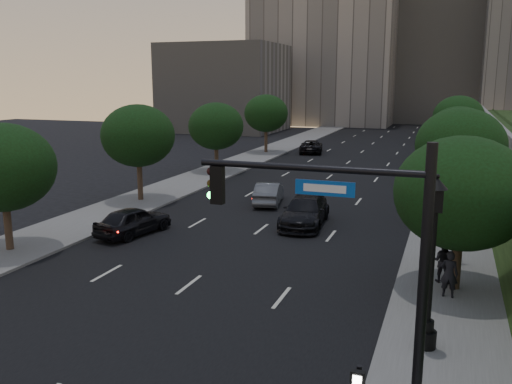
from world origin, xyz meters
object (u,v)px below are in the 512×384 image
at_px(street_lamp, 431,271).
at_px(pedestrian_c, 457,244).
at_px(traffic_signal_mast, 374,284).
at_px(sedan_far_right, 414,167).
at_px(sedan_far_left, 311,147).
at_px(sedan_near_right, 305,211).
at_px(pedestrian_b, 443,261).
at_px(sedan_mid_left, 269,193).
at_px(pedestrian_a, 449,274).
at_px(sedan_near_left, 133,221).

relative_size(street_lamp, pedestrian_c, 3.16).
relative_size(traffic_signal_mast, sedan_far_right, 1.71).
bearing_deg(sedan_far_right, sedan_far_left, 131.78).
bearing_deg(sedan_near_right, pedestrian_b, -47.38).
distance_m(sedan_mid_left, pedestrian_b, 16.42).
relative_size(traffic_signal_mast, sedan_mid_left, 1.53).
distance_m(sedan_near_right, sedan_far_right, 20.36).
xyz_separation_m(sedan_far_right, pedestrian_c, (3.49, -24.35, 0.34)).
bearing_deg(sedan_mid_left, street_lamp, 111.11).
bearing_deg(sedan_far_right, sedan_near_right, -108.89).
bearing_deg(sedan_far_left, pedestrian_a, 99.40).
distance_m(sedan_near_left, sedan_mid_left, 10.67).
bearing_deg(sedan_far_left, sedan_far_right, 125.36).
distance_m(sedan_far_left, sedan_near_right, 32.08).
xyz_separation_m(sedan_mid_left, sedan_far_right, (8.50, 15.24, -0.05)).
height_order(traffic_signal_mast, pedestrian_a, traffic_signal_mast).
xyz_separation_m(street_lamp, sedan_far_right, (-2.63, 33.07, -1.94)).
bearing_deg(sedan_near_left, pedestrian_a, 179.49).
relative_size(street_lamp, pedestrian_b, 3.12).
bearing_deg(pedestrian_a, sedan_near_left, -8.64).
bearing_deg(sedan_far_right, pedestrian_a, -88.94).
height_order(sedan_near_left, pedestrian_c, pedestrian_c).
bearing_deg(sedan_near_left, pedestrian_c, -165.81).
relative_size(sedan_mid_left, pedestrian_c, 2.58).
xyz_separation_m(traffic_signal_mast, street_lamp, (1.16, 4.34, -1.04)).
bearing_deg(sedan_far_right, traffic_signal_mast, -93.08).
distance_m(sedan_near_right, pedestrian_a, 11.88).
height_order(street_lamp, pedestrian_c, street_lamp).
relative_size(sedan_near_right, pedestrian_b, 3.16).
relative_size(traffic_signal_mast, sedan_near_left, 1.51).
relative_size(sedan_near_left, pedestrian_b, 2.57).
bearing_deg(pedestrian_a, street_lamp, 86.87).
bearing_deg(sedan_mid_left, traffic_signal_mast, 103.36).
height_order(sedan_mid_left, pedestrian_c, pedestrian_c).
xyz_separation_m(pedestrian_a, pedestrian_c, (0.28, 4.24, -0.02)).
height_order(traffic_signal_mast, sedan_near_right, traffic_signal_mast).
relative_size(sedan_mid_left, pedestrian_a, 2.51).
xyz_separation_m(sedan_mid_left, sedan_near_right, (3.73, -4.55, 0.07)).
relative_size(street_lamp, sedan_near_right, 0.99).
height_order(street_lamp, sedan_near_left, street_lamp).
height_order(pedestrian_a, pedestrian_c, pedestrian_a).
bearing_deg(pedestrian_b, sedan_far_right, -77.40).
relative_size(street_lamp, sedan_near_left, 1.21).
distance_m(sedan_mid_left, sedan_near_right, 5.89).
relative_size(pedestrian_a, pedestrian_b, 1.01).
relative_size(sedan_far_right, pedestrian_a, 2.25).
bearing_deg(traffic_signal_mast, sedan_near_right, 109.51).
height_order(sedan_mid_left, sedan_far_right, sedan_mid_left).
bearing_deg(sedan_near_left, sedan_far_left, -78.92).
distance_m(street_lamp, sedan_near_left, 17.79).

